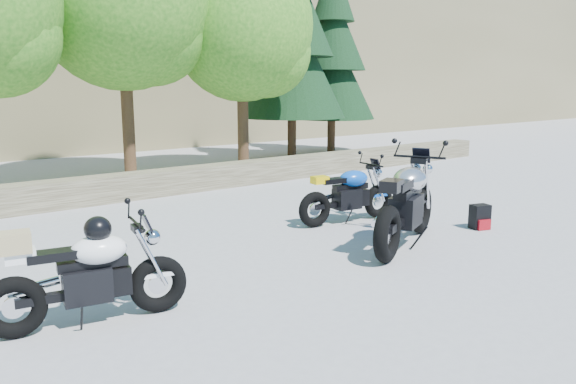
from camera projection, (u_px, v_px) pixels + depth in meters
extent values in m
plane|color=gray|center=(327.00, 265.00, 6.91)|extent=(90.00, 90.00, 0.00)
cube|color=#4B4232|center=(136.00, 185.00, 11.06)|extent=(22.00, 0.55, 0.50)
cylinder|color=#382314|center=(127.00, 108.00, 12.89)|extent=(0.28, 0.28, 3.36)
sphere|color=#216516|center=(150.00, 27.00, 12.64)|extent=(2.64, 2.64, 2.64)
cylinder|color=#382314|center=(243.00, 115.00, 14.21)|extent=(0.28, 0.28, 2.91)
sphere|color=#216516|center=(242.00, 26.00, 13.81)|extent=(3.54, 3.54, 3.54)
sphere|color=#216516|center=(265.00, 52.00, 14.00)|extent=(2.29, 2.29, 2.29)
cylinder|color=#382314|center=(292.00, 123.00, 16.81)|extent=(0.26, 0.26, 2.16)
cone|color=black|center=(292.00, 62.00, 16.48)|extent=(3.17, 3.17, 3.24)
cone|color=black|center=(292.00, 6.00, 16.18)|extent=(2.45, 2.45, 2.88)
cylinder|color=#382314|center=(331.00, 123.00, 18.65)|extent=(0.26, 0.26, 1.92)
cone|color=black|center=(332.00, 74.00, 18.36)|extent=(2.82, 2.82, 2.88)
cone|color=black|center=(333.00, 30.00, 18.09)|extent=(2.18, 2.18, 2.56)
torus|color=black|center=(421.00, 209.00, 8.39)|extent=(0.74, 0.46, 0.73)
torus|color=black|center=(387.00, 234.00, 6.96)|extent=(0.74, 0.46, 0.73)
cylinder|color=silver|center=(421.00, 209.00, 8.39)|extent=(0.25, 0.14, 0.25)
cylinder|color=silver|center=(387.00, 234.00, 6.96)|extent=(0.25, 0.14, 0.25)
cube|color=black|center=(406.00, 211.00, 7.63)|extent=(0.64, 0.53, 0.41)
cube|color=black|center=(408.00, 192.00, 7.66)|extent=(0.80, 0.48, 0.11)
ellipsoid|color=silver|center=(410.00, 180.00, 7.70)|extent=(0.78, 0.67, 0.35)
cube|color=black|center=(399.00, 185.00, 7.26)|extent=(0.62, 0.46, 0.10)
cube|color=black|center=(392.00, 186.00, 6.95)|extent=(0.38, 0.34, 0.15)
cylinder|color=black|center=(419.00, 157.00, 8.05)|extent=(0.33, 0.70, 0.04)
sphere|color=silver|center=(422.00, 169.00, 8.24)|extent=(0.21, 0.21, 0.21)
torus|color=black|center=(158.00, 284.00, 5.44)|extent=(0.58, 0.25, 0.56)
torus|color=black|center=(14.00, 308.00, 4.86)|extent=(0.58, 0.25, 0.56)
cylinder|color=silver|center=(158.00, 284.00, 5.44)|extent=(0.20, 0.07, 0.19)
cylinder|color=silver|center=(14.00, 308.00, 4.86)|extent=(0.20, 0.07, 0.19)
cube|color=black|center=(87.00, 285.00, 5.12)|extent=(0.47, 0.34, 0.32)
cube|color=black|center=(93.00, 263.00, 5.12)|extent=(0.63, 0.26, 0.09)
ellipsoid|color=white|center=(99.00, 249.00, 5.12)|extent=(0.56, 0.43, 0.27)
cube|color=black|center=(53.00, 255.00, 4.94)|extent=(0.47, 0.28, 0.08)
cube|color=white|center=(20.00, 256.00, 4.82)|extent=(0.28, 0.22, 0.11)
cylinder|color=black|center=(137.00, 224.00, 5.24)|extent=(0.14, 0.57, 0.03)
sphere|color=silver|center=(152.00, 237.00, 5.34)|extent=(0.16, 0.16, 0.16)
ellipsoid|color=black|center=(98.00, 229.00, 5.08)|extent=(0.29, 0.30, 0.23)
cube|color=#9B895A|center=(14.00, 242.00, 4.78)|extent=(0.30, 0.28, 0.18)
torus|color=black|center=(378.00, 201.00, 9.37)|extent=(0.58, 0.22, 0.57)
torus|color=black|center=(315.00, 210.00, 8.73)|extent=(0.58, 0.22, 0.57)
cylinder|color=silver|center=(378.00, 201.00, 9.37)|extent=(0.20, 0.06, 0.19)
cylinder|color=silver|center=(315.00, 210.00, 8.73)|extent=(0.20, 0.06, 0.19)
cube|color=black|center=(347.00, 199.00, 9.02)|extent=(0.46, 0.33, 0.32)
cube|color=black|center=(350.00, 187.00, 9.02)|extent=(0.63, 0.23, 0.09)
ellipsoid|color=#0C49B9|center=(354.00, 179.00, 9.03)|extent=(0.55, 0.41, 0.27)
cube|color=black|center=(334.00, 181.00, 8.83)|extent=(0.47, 0.26, 0.08)
cube|color=yellow|center=(320.00, 180.00, 8.69)|extent=(0.27, 0.21, 0.12)
cylinder|color=black|center=(371.00, 165.00, 9.17)|extent=(0.11, 0.58, 0.03)
sphere|color=silver|center=(378.00, 173.00, 9.26)|extent=(0.16, 0.16, 0.16)
cube|color=black|center=(480.00, 217.00, 8.67)|extent=(0.33, 0.28, 0.38)
cube|color=maroon|center=(484.00, 225.00, 8.58)|extent=(0.22, 0.11, 0.16)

